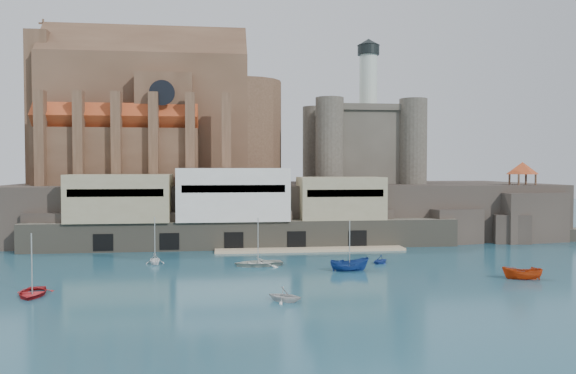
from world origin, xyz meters
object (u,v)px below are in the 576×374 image
(church, at_px, (157,121))
(boat_2, at_px, (350,271))
(pavilion, at_px, (523,170))
(boat_0, at_px, (32,295))
(boat_1, at_px, (285,301))
(castle_keep, at_px, (361,142))

(church, xyz_separation_m, boat_2, (28.26, -41.63, -22.13))
(pavilion, bearing_deg, boat_2, -145.76)
(boat_0, bearing_deg, church, 75.47)
(boat_1, bearing_deg, boat_2, -1.10)
(castle_keep, relative_size, boat_2, 5.71)
(castle_keep, xyz_separation_m, boat_0, (-47.42, -50.33, -18.31))
(boat_0, bearing_deg, boat_2, 8.46)
(church, relative_size, castle_keep, 1.60)
(church, xyz_separation_m, boat_1, (18.19, -56.85, -22.13))
(pavilion, xyz_separation_m, boat_0, (-73.35, -35.25, -12.73))
(boat_2, bearing_deg, boat_0, 100.07)
(castle_keep, xyz_separation_m, pavilion, (25.92, -15.08, -5.59))
(pavilion, height_order, boat_2, pavilion)
(castle_keep, relative_size, boat_0, 5.31)
(castle_keep, relative_size, boat_1, 8.45)
(pavilion, distance_m, boat_0, 82.37)
(castle_keep, height_order, boat_2, castle_keep)
(boat_0, xyz_separation_m, boat_2, (35.48, 9.48, 0.00))
(boat_0, bearing_deg, pavilion, 19.18)
(boat_0, bearing_deg, castle_keep, 40.21)
(castle_keep, bearing_deg, pavilion, -30.18)
(pavilion, distance_m, boat_1, 64.35)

